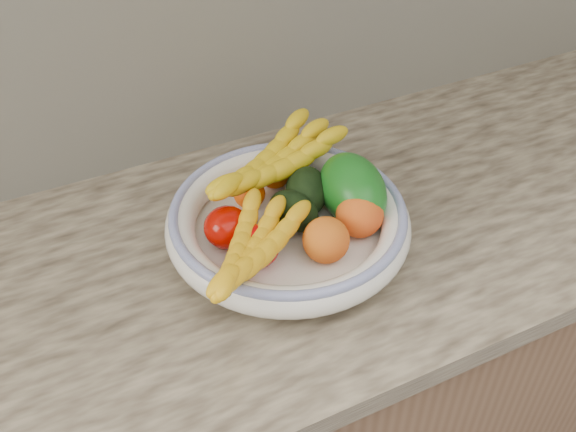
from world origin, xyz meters
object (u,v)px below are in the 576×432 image
(green_mango, at_px, (352,190))
(banana_bunch_back, at_px, (273,168))
(fruit_bowl, at_px, (288,221))
(banana_bunch_front, at_px, (252,253))

(green_mango, relative_size, banana_bunch_back, 0.51)
(fruit_bowl, height_order, banana_bunch_front, banana_bunch_front)
(fruit_bowl, distance_m, banana_bunch_front, 0.12)
(banana_bunch_front, bearing_deg, banana_bunch_back, 12.38)
(fruit_bowl, bearing_deg, green_mango, -1.82)
(green_mango, distance_m, banana_bunch_back, 0.14)
(fruit_bowl, relative_size, banana_bunch_back, 1.30)
(banana_bunch_back, relative_size, banana_bunch_front, 1.14)
(fruit_bowl, relative_size, banana_bunch_front, 1.49)
(fruit_bowl, relative_size, green_mango, 2.58)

